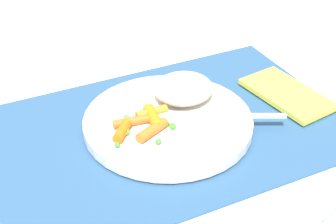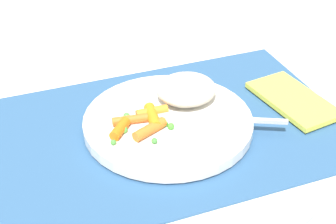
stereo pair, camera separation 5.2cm
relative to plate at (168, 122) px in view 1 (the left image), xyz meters
The scene contains 8 objects.
ground_plane 0.01m from the plate, ahead, with size 2.40×2.40×0.00m, color white.
placemat 0.01m from the plate, ahead, with size 0.51×0.34×0.01m, color #2D5684.
plate is the anchor object (origin of this frame).
rice_mound 0.06m from the plate, 140.39° to the right, with size 0.09×0.08×0.04m, color beige.
carrot_portion 0.04m from the plate, ahead, with size 0.09×0.07×0.02m.
pea_scatter 0.04m from the plate, 18.25° to the left, with size 0.09×0.08×0.01m.
fork 0.04m from the plate, 154.26° to the left, with size 0.19×0.10×0.01m.
napkin 0.20m from the plate, behind, with size 0.08×0.14×0.01m, color #EAE54C.
Camera 1 is at (0.26, 0.53, 0.44)m, focal length 54.88 mm.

